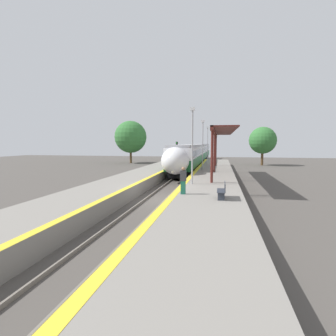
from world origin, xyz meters
TOP-DOWN VIEW (x-y plane):
  - ground_plane at (0.00, 0.00)m, footprint 120.00×120.00m
  - rail_left at (-0.72, 0.00)m, footprint 0.08×90.00m
  - rail_right at (0.72, 0.00)m, footprint 0.08×90.00m
  - train at (0.00, 29.18)m, footprint 2.91×46.15m
  - platform_right at (3.68, 0.00)m, footprint 4.22×64.00m
  - platform_left at (-3.50, 0.00)m, footprint 3.85×64.00m
  - platform_bench at (4.58, -3.39)m, footprint 0.44×1.41m
  - person_waiting at (2.28, -2.56)m, footprint 0.36×0.22m
  - railway_signal at (-1.99, 20.70)m, footprint 0.28×0.28m
  - lamppost_near at (2.37, 1.45)m, footprint 0.36×0.20m
  - lamppost_mid at (2.37, 12.56)m, footprint 0.36×0.20m
  - lamppost_far at (2.37, 23.68)m, footprint 0.36×0.20m
  - station_canopy at (4.36, 10.25)m, footprint 2.02×18.79m
  - background_tree_left at (-13.39, 32.51)m, footprint 6.41×6.41m
  - background_tree_right at (11.82, 32.07)m, footprint 4.85×4.85m

SIDE VIEW (x-z plane):
  - ground_plane at x=0.00m, z-range 0.00..0.00m
  - rail_left at x=-0.72m, z-range 0.00..0.15m
  - rail_right at x=0.72m, z-range 0.00..0.15m
  - platform_right at x=3.68m, z-range 0.00..0.99m
  - platform_left at x=-3.50m, z-range 0.00..0.99m
  - platform_bench at x=4.58m, z-range 1.00..1.89m
  - person_waiting at x=2.28m, z-range 1.01..2.63m
  - train at x=0.00m, z-range 0.28..4.09m
  - railway_signal at x=-1.99m, z-range 0.48..4.71m
  - lamppost_near at x=2.37m, z-range 1.38..7.02m
  - lamppost_mid at x=2.37m, z-range 1.38..7.02m
  - lamppost_far at x=2.37m, z-range 1.38..7.02m
  - background_tree_right at x=11.82m, z-range 1.04..8.00m
  - station_canopy at x=4.36m, z-range 2.85..7.14m
  - background_tree_left at x=-13.39m, z-range 1.03..9.50m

